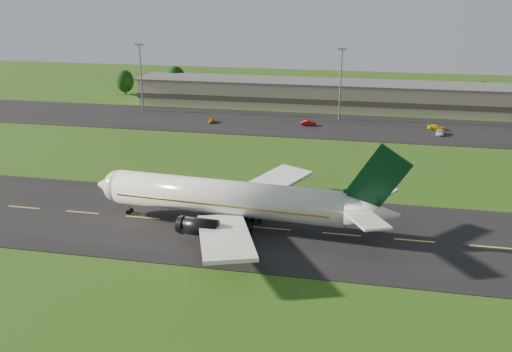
% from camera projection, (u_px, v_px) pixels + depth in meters
% --- Properties ---
extents(ground, '(360.00, 360.00, 0.00)m').
position_uv_depth(ground, '(272.00, 229.00, 90.90)').
color(ground, '#284B12').
rests_on(ground, ground).
extents(taxiway, '(220.00, 30.00, 0.10)m').
position_uv_depth(taxiway, '(272.00, 229.00, 90.88)').
color(taxiway, black).
rests_on(taxiway, ground).
extents(apron, '(260.00, 30.00, 0.10)m').
position_uv_depth(apron, '(319.00, 125.00, 157.66)').
color(apron, black).
rests_on(apron, ground).
extents(airliner, '(51.29, 42.06, 15.57)m').
position_uv_depth(airliner, '(232.00, 199.00, 90.63)').
color(airliner, white).
rests_on(airliner, ground).
extents(terminal, '(145.00, 16.00, 8.40)m').
position_uv_depth(terminal, '(348.00, 96.00, 177.58)').
color(terminal, '#B8A78C').
rests_on(terminal, ground).
extents(light_mast_west, '(2.40, 1.20, 20.35)m').
position_uv_depth(light_mast_west, '(141.00, 69.00, 171.75)').
color(light_mast_west, gray).
rests_on(light_mast_west, ground).
extents(light_mast_centre, '(2.40, 1.20, 20.35)m').
position_uv_depth(light_mast_centre, '(341.00, 76.00, 160.05)').
color(light_mast_centre, gray).
rests_on(light_mast_centre, ground).
extents(tree_line, '(192.87, 8.56, 11.15)m').
position_uv_depth(tree_line, '(446.00, 91.00, 180.15)').
color(tree_line, black).
rests_on(tree_line, ground).
extents(service_vehicle_a, '(1.99, 3.70, 1.20)m').
position_uv_depth(service_vehicle_a, '(211.00, 120.00, 160.33)').
color(service_vehicle_a, '#C5810B').
rests_on(service_vehicle_a, apron).
extents(service_vehicle_b, '(4.36, 2.17, 1.37)m').
position_uv_depth(service_vehicle_b, '(309.00, 123.00, 156.78)').
color(service_vehicle_b, '#AA0B16').
rests_on(service_vehicle_b, apron).
extents(service_vehicle_c, '(2.71, 4.56, 1.19)m').
position_uv_depth(service_vehicle_c, '(440.00, 133.00, 147.19)').
color(service_vehicle_c, silver).
rests_on(service_vehicle_c, apron).
extents(service_vehicle_d, '(4.72, 2.33, 1.32)m').
position_uv_depth(service_vehicle_d, '(436.00, 127.00, 152.51)').
color(service_vehicle_d, yellow).
rests_on(service_vehicle_d, apron).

